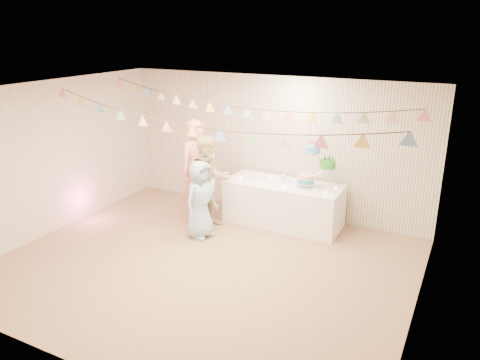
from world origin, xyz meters
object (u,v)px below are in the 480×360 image
at_px(person_adult_a, 199,171).
at_px(person_child, 200,199).
at_px(cake_stand, 316,168).
at_px(person_adult_b, 209,182).
at_px(table, 283,204).

relative_size(person_adult_a, person_child, 1.40).
height_order(cake_stand, person_child, cake_stand).
bearing_deg(person_child, cake_stand, -41.54).
height_order(person_adult_b, person_child, person_adult_b).
bearing_deg(table, cake_stand, 5.19).
distance_m(table, person_child, 1.57).
bearing_deg(cake_stand, person_child, -143.42).
xyz_separation_m(table, person_adult_b, (-1.14, -0.71, 0.45)).
xyz_separation_m(person_adult_b, person_child, (0.09, -0.42, -0.16)).
bearing_deg(person_adult_b, table, -14.84).
distance_m(table, person_adult_a, 1.64).
bearing_deg(person_adult_a, person_child, -113.56).
xyz_separation_m(cake_stand, person_child, (-1.59, -1.18, -0.46)).
bearing_deg(person_adult_b, cake_stand, -22.59).
relative_size(table, person_adult_b, 1.24).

